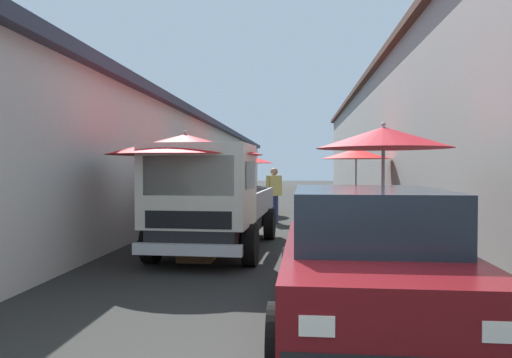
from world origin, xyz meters
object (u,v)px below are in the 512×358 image
Objects in this scene: fruit_stall_near_left at (237,165)px; vendor_in_shade at (274,191)px; fruit_stall_mid_lane at (358,165)px; vendor_by_crates at (201,194)px; fruit_stall_far_right at (187,157)px; hatchback_car at (367,256)px; fruit_stall_far_left at (205,160)px; delivery_truck at (209,202)px; fruit_stall_near_right at (385,162)px; plastic_stool at (327,238)px; parked_scooter at (380,212)px.

vendor_in_shade is at bearing -152.90° from fruit_stall_near_left.
vendor_by_crates is (-2.24, 5.04, -0.91)m from fruit_stall_mid_lane.
fruit_stall_far_right is 0.71× the size of hatchback_car.
delivery_truck is at bearing -167.41° from fruit_stall_far_left.
fruit_stall_near_left is at bearing 1.57° from fruit_stall_far_right.
fruit_stall_near_right is 3.25m from delivery_truck.
fruit_stall_mid_lane is at bearing -40.64° from fruit_stall_far_left.
vendor_by_crates is at bearing 165.64° from fruit_stall_near_left.
plastic_stool is (-5.27, -1.27, -0.64)m from vendor_in_shade.
fruit_stall_mid_lane reaches higher than hatchback_car.
delivery_truck is at bearing -176.09° from fruit_stall_near_left.
fruit_stall_far_left is 3.25m from fruit_stall_far_right.
plastic_stool is (0.72, -2.54, -1.55)m from fruit_stall_far_right.
hatchback_car is (-6.54, -3.03, -1.13)m from fruit_stall_far_left.
fruit_stall_far_left is 1.04× the size of fruit_stall_mid_lane.
fruit_stall_near_left is 6.19m from parked_scooter.
fruit_stall_near_left is 8.66m from delivery_truck.
vendor_by_crates reaches higher than parked_scooter.
vendor_by_crates is at bearing 9.26° from fruit_stall_far_right.
delivery_truck is (3.66, 2.38, 0.30)m from hatchback_car.
fruit_stall_mid_lane is at bearing 3.48° from parked_scooter.
plastic_stool is (-8.24, -2.79, -1.46)m from fruit_stall_near_left.
fruit_stall_near_right is at bearing -158.71° from fruit_stall_near_left.
parked_scooter reaches higher than plastic_stool.
vendor_in_shade is at bearing -29.74° from fruit_stall_far_left.
fruit_stall_near_right is at bearing -104.16° from delivery_truck.
delivery_truck is at bearing 139.47° from parked_scooter.
fruit_stall_far_right is at bearing 39.52° from hatchback_car.
fruit_stall_far_right is 4.43m from hatchback_car.
fruit_stall_far_right reaches higher than plastic_stool.
fruit_stall_far_left reaches higher than hatchback_car.
hatchback_car is at bearing 173.50° from fruit_stall_mid_lane.
plastic_stool is (4.03, 0.19, -0.41)m from hatchback_car.
vendor_in_shade is at bearing -9.37° from delivery_truck.
vendor_by_crates reaches higher than plastic_stool.
plastic_stool is (1.15, 0.87, -1.44)m from fruit_stall_near_right.
fruit_stall_near_right is 1.01× the size of fruit_stall_mid_lane.
fruit_stall_far_right reaches higher than vendor_in_shade.
fruit_stall_far_left is at bearing 12.59° from delivery_truck.
fruit_stall_near_right is at bearing -142.80° from plastic_stool.
parked_scooter is at bearing -40.53° from delivery_truck.
parked_scooter is (-4.03, -4.50, -1.33)m from fruit_stall_near_left.
fruit_stall_mid_lane reaches higher than vendor_in_shade.
vendor_by_crates is 0.90× the size of vendor_in_shade.
fruit_stall_mid_lane is 3.70m from vendor_in_shade.
vendor_in_shade is at bearing 129.81° from fruit_stall_mid_lane.
fruit_stall_near_left is 1.11× the size of fruit_stall_mid_lane.
vendor_in_shade is (-2.31, 2.78, -0.79)m from fruit_stall_mid_lane.
fruit_stall_far_right is 6.19m from vendor_in_shade.
fruit_stall_mid_lane reaches higher than vendor_by_crates.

